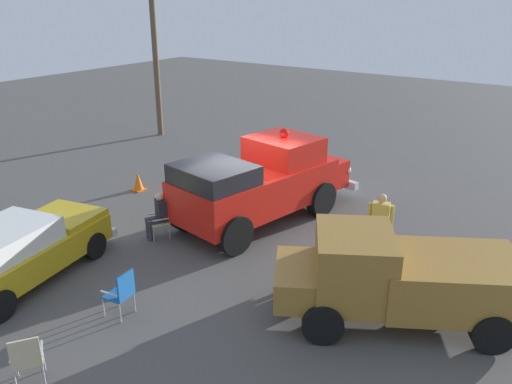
# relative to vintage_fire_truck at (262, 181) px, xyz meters

# --- Properties ---
(ground_plane) EXTENTS (60.00, 60.00, 0.00)m
(ground_plane) POSITION_rel_vintage_fire_truck_xyz_m (0.52, -0.28, -1.20)
(ground_plane) COLOR #514F4C
(vintage_fire_truck) EXTENTS (6.24, 3.26, 2.59)m
(vintage_fire_truck) POSITION_rel_vintage_fire_truck_xyz_m (0.00, 0.00, 0.00)
(vintage_fire_truck) COLOR black
(vintage_fire_truck) RESTS_ON ground
(classic_hot_rod) EXTENTS (4.65, 2.72, 1.46)m
(classic_hot_rod) POSITION_rel_vintage_fire_truck_xyz_m (5.90, -2.63, -0.45)
(classic_hot_rod) COLOR black
(classic_hot_rod) RESTS_ON ground
(parked_pickup) EXTENTS (3.95, 5.06, 1.90)m
(parked_pickup) POSITION_rel_vintage_fire_truck_xyz_m (2.56, 5.03, -0.21)
(parked_pickup) COLOR black
(parked_pickup) RESTS_ON ground
(lawn_chair_near_truck) EXTENTS (0.67, 0.67, 1.02)m
(lawn_chair_near_truck) POSITION_rel_vintage_fire_truck_xyz_m (2.47, -1.56, -0.61)
(lawn_chair_near_truck) COLOR #B7BABF
(lawn_chair_near_truck) RESTS_ON ground
(lawn_chair_by_car) EXTENTS (0.57, 0.56, 1.02)m
(lawn_chair_by_car) POSITION_rel_vintage_fire_truck_xyz_m (5.64, 0.42, -0.61)
(lawn_chair_by_car) COLOR #B7BABF
(lawn_chair_by_car) RESTS_ON ground
(lawn_chair_spare) EXTENTS (0.68, 0.68, 1.02)m
(lawn_chair_spare) POSITION_rel_vintage_fire_truck_xyz_m (7.96, 0.71, -0.61)
(lawn_chair_spare) COLOR #B7BABF
(lawn_chair_spare) RESTS_ON ground
(spectator_seated) EXTENTS (0.64, 0.58, 1.29)m
(spectator_seated) POSITION_rel_vintage_fire_truck_xyz_m (2.58, -1.63, -0.50)
(spectator_seated) COLOR #383842
(spectator_seated) RESTS_ON ground
(spectator_standing) EXTENTS (0.37, 0.64, 1.68)m
(spectator_standing) POSITION_rel_vintage_fire_truck_xyz_m (0.14, 3.66, -0.23)
(spectator_standing) COLOR #2D334C
(spectator_standing) RESTS_ON ground
(utility_pole) EXTENTS (1.70, 0.26, 6.86)m
(utility_pole) POSITION_rel_vintage_fire_truck_xyz_m (-5.36, -9.43, 2.38)
(utility_pole) COLOR brown
(utility_pole) RESTS_ON ground
(traffic_cone) EXTENTS (0.40, 0.40, 0.64)m
(traffic_cone) POSITION_rel_vintage_fire_truck_xyz_m (0.36, -4.81, -0.89)
(traffic_cone) COLOR orange
(traffic_cone) RESTS_ON ground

